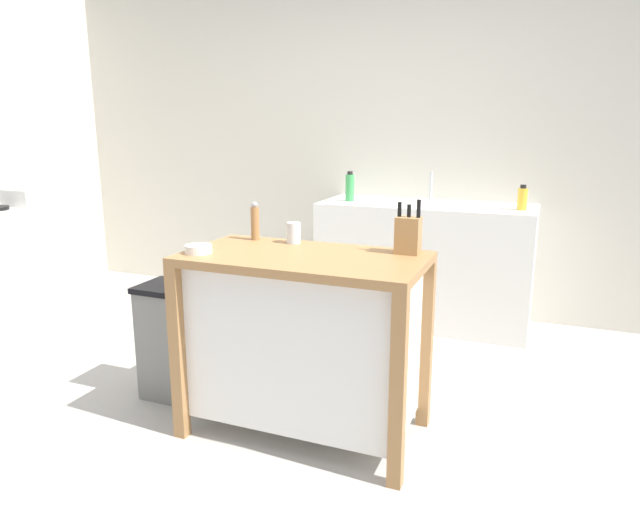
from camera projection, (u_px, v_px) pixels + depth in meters
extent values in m
plane|color=#ADA8A0|center=(273.00, 419.00, 2.92)|extent=(6.90, 6.90, 0.00)
cube|color=beige|center=(390.00, 145.00, 4.52)|extent=(5.90, 0.10, 2.60)
cube|color=#9E7042|center=(304.00, 259.00, 2.63)|extent=(1.11, 0.60, 0.04)
cube|color=white|center=(304.00, 339.00, 2.72)|extent=(1.01, 0.50, 0.74)
cube|color=#9E7042|center=(178.00, 353.00, 2.67)|extent=(0.06, 0.06, 0.84)
cube|color=#9E7042|center=(398.00, 392.00, 2.29)|extent=(0.06, 0.06, 0.84)
cube|color=#9E7042|center=(237.00, 318.00, 3.16)|extent=(0.06, 0.06, 0.84)
cube|color=#9E7042|center=(426.00, 345.00, 2.78)|extent=(0.06, 0.06, 0.84)
cube|color=#AD7F4C|center=(408.00, 235.00, 2.63)|extent=(0.11, 0.09, 0.17)
cylinder|color=black|center=(400.00, 209.00, 2.62)|extent=(0.02, 0.02, 0.07)
cylinder|color=black|center=(409.00, 211.00, 2.60)|extent=(0.02, 0.02, 0.06)
cylinder|color=black|center=(419.00, 209.00, 2.58)|extent=(0.02, 0.02, 0.08)
cylinder|color=silver|center=(198.00, 249.00, 2.65)|extent=(0.13, 0.13, 0.04)
cylinder|color=gray|center=(198.00, 246.00, 2.64)|extent=(0.10, 0.10, 0.01)
cylinder|color=silver|center=(294.00, 233.00, 2.86)|extent=(0.07, 0.07, 0.10)
cylinder|color=#9E7042|center=(255.00, 223.00, 2.94)|extent=(0.04, 0.04, 0.17)
sphere|color=#99999E|center=(255.00, 205.00, 2.91)|extent=(0.03, 0.03, 0.03)
cube|color=slate|center=(176.00, 344.00, 3.12)|extent=(0.34, 0.26, 0.60)
cube|color=black|center=(173.00, 288.00, 3.04)|extent=(0.36, 0.28, 0.03)
cube|color=white|center=(424.00, 264.00, 4.26)|extent=(1.53, 0.60, 0.90)
cube|color=silver|center=(426.00, 206.00, 4.15)|extent=(0.44, 0.36, 0.03)
cylinder|color=#B7BCC1|center=(431.00, 187.00, 4.26)|extent=(0.02, 0.02, 0.22)
cylinder|color=yellow|center=(522.00, 199.00, 3.85)|extent=(0.07, 0.07, 0.15)
cylinder|color=black|center=(523.00, 186.00, 3.83)|extent=(0.04, 0.04, 0.02)
cylinder|color=green|center=(350.00, 188.00, 4.29)|extent=(0.07, 0.07, 0.20)
cylinder|color=black|center=(350.00, 173.00, 4.26)|extent=(0.04, 0.04, 0.02)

